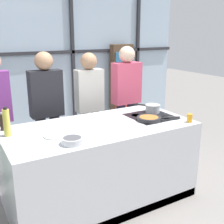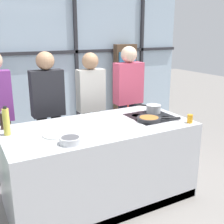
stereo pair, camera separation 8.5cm
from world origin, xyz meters
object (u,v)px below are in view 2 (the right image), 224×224
(juice_glass_near, at_px, (190,119))
(frying_pan, at_px, (150,119))
(white_plate, at_px, (55,135))
(pepper_grinder, at_px, (3,121))
(spectator_far_right, at_px, (128,95))
(spectator_center_right, at_px, (91,102))
(oil_bottle, at_px, (6,122))
(spectator_center_left, at_px, (48,107))
(mixing_bowl, at_px, (70,140))
(saucepan, at_px, (153,108))

(juice_glass_near, bearing_deg, frying_pan, 142.14)
(white_plate, distance_m, pepper_grinder, 0.62)
(spectator_far_right, xyz_separation_m, frying_pan, (-0.35, -1.04, -0.04))
(spectator_center_right, xyz_separation_m, frying_pan, (0.27, -1.04, -0.01))
(spectator_far_right, distance_m, oil_bottle, 2.02)
(spectator_center_left, relative_size, spectator_center_right, 1.02)
(spectator_center_left, distance_m, spectator_center_right, 0.62)
(white_plate, bearing_deg, oil_bottle, 149.42)
(spectator_center_right, xyz_separation_m, oil_bottle, (-1.25, -0.73, 0.11))
(spectator_center_right, bearing_deg, pepper_grinder, 22.90)
(spectator_far_right, relative_size, mixing_bowl, 8.33)
(frying_pan, height_order, saucepan, saucepan)
(pepper_grinder, bearing_deg, saucepan, -8.09)
(white_plate, distance_m, juice_glass_near, 1.51)
(spectator_center_left, height_order, saucepan, spectator_center_left)
(mixing_bowl, relative_size, oil_bottle, 0.69)
(mixing_bowl, bearing_deg, white_plate, 102.54)
(oil_bottle, height_order, pepper_grinder, oil_bottle)
(spectator_center_right, relative_size, spectator_far_right, 0.96)
(spectator_center_right, xyz_separation_m, saucepan, (0.51, -0.79, 0.02))
(spectator_far_right, bearing_deg, spectator_center_left, 0.00)
(spectator_far_right, bearing_deg, white_plate, 33.83)
(spectator_center_left, xyz_separation_m, spectator_center_right, (0.62, 0.00, -0.01))
(white_plate, xyz_separation_m, juice_glass_near, (1.47, -0.34, 0.04))
(spectator_center_right, distance_m, frying_pan, 1.08)
(frying_pan, bearing_deg, saucepan, 46.57)
(saucepan, relative_size, mixing_bowl, 1.50)
(mixing_bowl, bearing_deg, saucepan, 19.70)
(saucepan, xyz_separation_m, white_plate, (-1.35, -0.19, -0.05))
(white_plate, bearing_deg, pepper_grinder, 133.62)
(mixing_bowl, bearing_deg, spectator_center_left, 82.98)
(mixing_bowl, xyz_separation_m, juice_glass_near, (1.41, -0.07, 0.02))
(saucepan, height_order, oil_bottle, oil_bottle)
(frying_pan, xyz_separation_m, saucepan, (0.24, 0.26, 0.03))
(spectator_center_left, distance_m, mixing_bowl, 1.26)
(saucepan, bearing_deg, spectator_center_left, 145.33)
(spectator_far_right, xyz_separation_m, juice_glass_near, (0.00, -1.32, -0.01))
(frying_pan, height_order, mixing_bowl, mixing_bowl)
(juice_glass_near, bearing_deg, oil_bottle, 162.73)
(spectator_center_left, bearing_deg, pepper_grinder, 39.88)
(oil_bottle, bearing_deg, pepper_grinder, 92.85)
(spectator_far_right, bearing_deg, mixing_bowl, 41.66)
(spectator_center_left, bearing_deg, white_plate, 77.72)
(saucepan, bearing_deg, pepper_grinder, 171.91)
(mixing_bowl, xyz_separation_m, pepper_grinder, (-0.49, 0.71, 0.06))
(frying_pan, bearing_deg, spectator_far_right, 71.21)
(pepper_grinder, xyz_separation_m, juice_glass_near, (1.89, -0.79, -0.04))
(mixing_bowl, bearing_deg, spectator_far_right, 41.66)
(mixing_bowl, distance_m, oil_bottle, 0.71)
(pepper_grinder, bearing_deg, spectator_far_right, 15.78)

